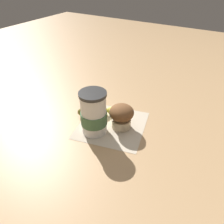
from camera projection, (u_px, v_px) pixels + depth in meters
name	position (u px, v px, depth m)	size (l,w,h in m)	color
ground_plane	(112.00, 125.00, 0.78)	(3.00, 3.00, 0.00)	tan
paper_napkin	(112.00, 125.00, 0.78)	(0.23, 0.23, 0.00)	beige
coffee_cup	(94.00, 114.00, 0.71)	(0.09, 0.09, 0.15)	white
muffin	(122.00, 115.00, 0.74)	(0.08, 0.08, 0.09)	beige
banana	(99.00, 111.00, 0.82)	(0.10, 0.15, 0.04)	#D6CC4C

